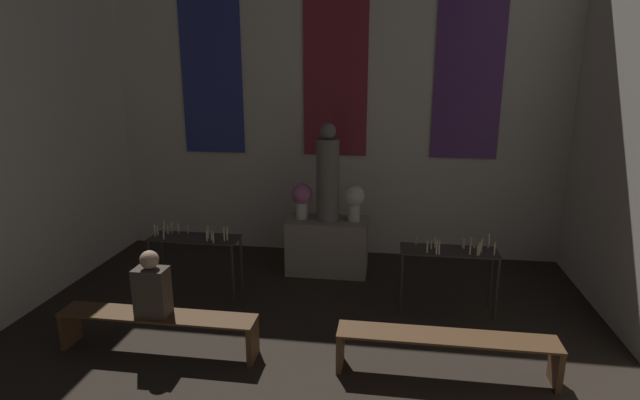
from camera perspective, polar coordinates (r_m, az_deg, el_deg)
name	(u,v)px	position (r m, az deg, el deg)	size (l,w,h in m)	color
wall_back	(336,94)	(8.36, 1.82, 11.99)	(7.67, 0.16, 5.36)	silver
altar	(327,246)	(7.85, 0.86, -5.23)	(1.24, 0.65, 0.85)	gray
statue	(328,176)	(7.55, 0.89, 2.76)	(0.35, 0.35, 1.49)	slate
flower_vase_left	(302,198)	(7.69, -2.10, 0.26)	(0.32, 0.32, 0.55)	beige
flower_vase_right	(354,200)	(7.59, 3.90, 0.04)	(0.32, 0.32, 0.55)	beige
candle_rack_left	(195,245)	(7.21, -14.14, -4.99)	(1.25, 0.44, 1.04)	#332D28
candle_rack_right	(449,258)	(6.73, 14.53, -6.47)	(1.25, 0.44, 1.03)	#332D28
pew_back_left	(158,324)	(6.04, -18.04, -13.30)	(2.25, 0.36, 0.46)	brown
pew_back_right	(446,346)	(5.52, 14.17, -15.86)	(2.25, 0.36, 0.46)	brown
person_seated	(152,287)	(5.86, -18.67, -9.37)	(0.36, 0.24, 0.75)	#4C4238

